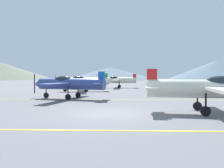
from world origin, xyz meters
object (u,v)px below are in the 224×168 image
at_px(airplane_mid, 69,84).
at_px(airplane_near, 210,88).
at_px(airplane_back, 117,80).
at_px(airplane_far, 83,81).

bearing_deg(airplane_mid, airplane_near, -39.22).
xyz_separation_m(airplane_near, airplane_mid, (-9.92, 8.10, 0.00)).
bearing_deg(airplane_near, airplane_mid, 140.78).
bearing_deg(airplane_back, airplane_near, -78.70).
bearing_deg(airplane_mid, airplane_far, 92.31).
xyz_separation_m(airplane_near, airplane_far, (-10.35, 18.56, 0.00)).
xyz_separation_m(airplane_mid, airplane_far, (-0.42, 10.46, 0.00)).
height_order(airplane_mid, airplane_far, same).
bearing_deg(airplane_back, airplane_far, -114.79).
height_order(airplane_near, airplane_mid, same).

